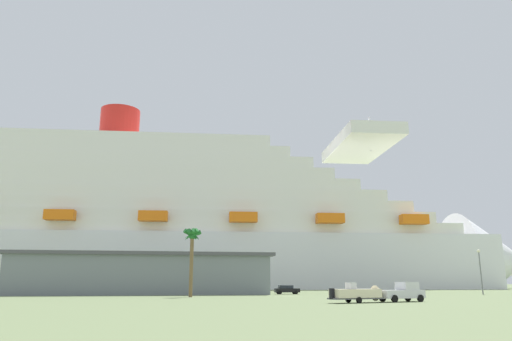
{
  "coord_description": "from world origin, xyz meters",
  "views": [
    {
      "loc": [
        -21.42,
        -75.58,
        2.22
      ],
      "look_at": [
        2.42,
        34.36,
        28.49
      ],
      "focal_mm": 33.49,
      "sensor_mm": 36.0,
      "label": 1
    }
  ],
  "objects_px": {
    "pickup_truck": "(402,292)",
    "street_lamp": "(480,265)",
    "palm_tree": "(192,241)",
    "cruise_ship": "(192,231)",
    "parked_car_black_coupe": "(287,289)",
    "small_boat_on_trailer": "(360,294)",
    "parked_car_blue_suv": "(3,290)"
  },
  "relations": [
    {
      "from": "small_boat_on_trailer",
      "to": "parked_car_black_coupe",
      "type": "height_order",
      "value": "small_boat_on_trailer"
    },
    {
      "from": "small_boat_on_trailer",
      "to": "palm_tree",
      "type": "distance_m",
      "value": 29.71
    },
    {
      "from": "small_boat_on_trailer",
      "to": "parked_car_black_coupe",
      "type": "bearing_deg",
      "value": 86.64
    },
    {
      "from": "pickup_truck",
      "to": "palm_tree",
      "type": "relative_size",
      "value": 0.58
    },
    {
      "from": "palm_tree",
      "to": "parked_car_black_coupe",
      "type": "distance_m",
      "value": 24.12
    },
    {
      "from": "street_lamp",
      "to": "parked_car_blue_suv",
      "type": "distance_m",
      "value": 86.74
    },
    {
      "from": "parked_car_blue_suv",
      "to": "palm_tree",
      "type": "bearing_deg",
      "value": -35.66
    },
    {
      "from": "street_lamp",
      "to": "parked_car_blue_suv",
      "type": "relative_size",
      "value": 1.7
    },
    {
      "from": "pickup_truck",
      "to": "street_lamp",
      "type": "bearing_deg",
      "value": 41.15
    },
    {
      "from": "cruise_ship",
      "to": "parked_car_blue_suv",
      "type": "height_order",
      "value": "cruise_ship"
    },
    {
      "from": "pickup_truck",
      "to": "palm_tree",
      "type": "distance_m",
      "value": 32.25
    },
    {
      "from": "palm_tree",
      "to": "street_lamp",
      "type": "xyz_separation_m",
      "value": [
        52.82,
        4.52,
        -3.1
      ]
    },
    {
      "from": "cruise_ship",
      "to": "pickup_truck",
      "type": "relative_size",
      "value": 37.41
    },
    {
      "from": "street_lamp",
      "to": "parked_car_black_coupe",
      "type": "xyz_separation_m",
      "value": [
        -34.2,
        8.85,
        -4.38
      ]
    },
    {
      "from": "parked_car_black_coupe",
      "to": "parked_car_blue_suv",
      "type": "xyz_separation_m",
      "value": [
        -50.47,
        9.47,
        -0.0
      ]
    },
    {
      "from": "small_boat_on_trailer",
      "to": "street_lamp",
      "type": "bearing_deg",
      "value": 37.73
    },
    {
      "from": "pickup_truck",
      "to": "street_lamp",
      "type": "xyz_separation_m",
      "value": [
        30.65,
        26.78,
        4.17
      ]
    },
    {
      "from": "cruise_ship",
      "to": "parked_car_black_coupe",
      "type": "xyz_separation_m",
      "value": [
        12.37,
        -66.6,
        -17.28
      ]
    },
    {
      "from": "palm_tree",
      "to": "street_lamp",
      "type": "relative_size",
      "value": 1.27
    },
    {
      "from": "pickup_truck",
      "to": "cruise_ship",
      "type": "bearing_deg",
      "value": 98.85
    },
    {
      "from": "small_boat_on_trailer",
      "to": "parked_car_blue_suv",
      "type": "bearing_deg",
      "value": 136.11
    },
    {
      "from": "cruise_ship",
      "to": "pickup_truck",
      "type": "distance_m",
      "value": 104.87
    },
    {
      "from": "pickup_truck",
      "to": "street_lamp",
      "type": "height_order",
      "value": "street_lamp"
    },
    {
      "from": "palm_tree",
      "to": "parked_car_blue_suv",
      "type": "distance_m",
      "value": 39.9
    },
    {
      "from": "parked_car_black_coupe",
      "to": "cruise_ship",
      "type": "bearing_deg",
      "value": 100.53
    },
    {
      "from": "small_boat_on_trailer",
      "to": "street_lamp",
      "type": "distance_m",
      "value": 46.18
    },
    {
      "from": "small_boat_on_trailer",
      "to": "cruise_ship",
      "type": "bearing_deg",
      "value": 95.62
    },
    {
      "from": "pickup_truck",
      "to": "small_boat_on_trailer",
      "type": "bearing_deg",
      "value": -166.62
    },
    {
      "from": "street_lamp",
      "to": "parked_car_black_coupe",
      "type": "distance_m",
      "value": 35.6
    },
    {
      "from": "cruise_ship",
      "to": "parked_car_black_coupe",
      "type": "relative_size",
      "value": 47.82
    },
    {
      "from": "palm_tree",
      "to": "pickup_truck",
      "type": "bearing_deg",
      "value": -45.1
    },
    {
      "from": "small_boat_on_trailer",
      "to": "street_lamp",
      "type": "xyz_separation_m",
      "value": [
        36.37,
        28.14,
        4.25
      ]
    }
  ]
}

